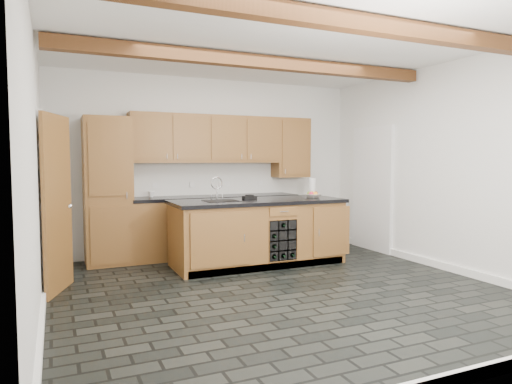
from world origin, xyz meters
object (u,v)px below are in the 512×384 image
island (258,232)px  kitchen_scale (250,197)px  fruit_bowl (313,196)px  paper_towel (312,187)px

island → kitchen_scale: 0.52m
fruit_bowl → paper_towel: (0.20, 0.35, 0.11)m
island → fruit_bowl: size_ratio=10.53×
paper_towel → kitchen_scale: bearing=-171.1°
island → kitchen_scale: bearing=116.0°
island → fruit_bowl: (0.88, -0.02, 0.49)m
island → paper_towel: 1.28m
island → fruit_bowl: fruit_bowl is taller
kitchen_scale → fruit_bowl: size_ratio=0.84×
island → fruit_bowl: bearing=-1.2°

